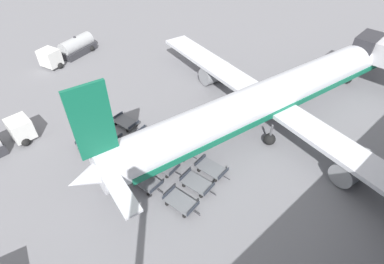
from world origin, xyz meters
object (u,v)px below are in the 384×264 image
at_px(baggage_dolly_row_mid_b_col_b, 150,136).
at_px(baggage_dolly_row_mid_a_col_a, 109,134).
at_px(airplane, 279,94).
at_px(baggage_dolly_row_near_col_a, 90,146).
at_px(baggage_dolly_row_mid_b_col_a, 126,122).
at_px(baggage_dolly_row_near_col_c, 146,181).
at_px(baggage_dolly_row_near_col_d, 181,202).
at_px(baggage_dolly_row_mid_a_col_b, 135,149).
at_px(fuel_tanker_primary, 71,49).
at_px(baggage_dolly_row_mid_b_col_d, 212,169).
at_px(baggage_dolly_row_near_col_b, 117,163).
at_px(baggage_dolly_row_mid_a_col_c, 164,165).
at_px(baggage_dolly_row_mid_b_col_c, 179,150).
at_px(baggage_dolly_row_mid_a_col_d, 197,184).

bearing_deg(baggage_dolly_row_mid_b_col_b, baggage_dolly_row_mid_a_col_a, -135.66).
distance_m(airplane, baggage_dolly_row_near_col_a, 21.20).
bearing_deg(baggage_dolly_row_mid_b_col_a, baggage_dolly_row_near_col_c, -20.88).
relative_size(baggage_dolly_row_near_col_d, baggage_dolly_row_mid_a_col_b, 1.00).
relative_size(airplane, fuel_tanker_primary, 4.93).
bearing_deg(baggage_dolly_row_near_col_a, baggage_dolly_row_mid_b_col_a, 101.41).
relative_size(baggage_dolly_row_mid_a_col_b, baggage_dolly_row_mid_b_col_a, 1.00).
height_order(baggage_dolly_row_mid_b_col_a, baggage_dolly_row_mid_b_col_d, same).
relative_size(baggage_dolly_row_near_col_b, baggage_dolly_row_mid_a_col_c, 1.00).
bearing_deg(baggage_dolly_row_near_col_c, baggage_dolly_row_mid_a_col_a, 174.64).
relative_size(baggage_dolly_row_near_col_b, baggage_dolly_row_near_col_d, 1.00).
bearing_deg(baggage_dolly_row_mid_a_col_a, fuel_tanker_primary, 165.12).
bearing_deg(baggage_dolly_row_mid_b_col_c, baggage_dolly_row_mid_a_col_d, -19.95).
distance_m(baggage_dolly_row_mid_b_col_a, baggage_dolly_row_mid_b_col_b, 3.89).
bearing_deg(fuel_tanker_primary, baggage_dolly_row_mid_a_col_b, -10.73).
bearing_deg(baggage_dolly_row_near_col_b, baggage_dolly_row_near_col_d, 12.19).
distance_m(baggage_dolly_row_mid_b_col_a, baggage_dolly_row_mid_b_col_d, 11.87).
height_order(baggage_dolly_row_mid_b_col_c, baggage_dolly_row_mid_b_col_d, same).
relative_size(fuel_tanker_primary, baggage_dolly_row_mid_a_col_a, 2.66).
distance_m(fuel_tanker_primary, baggage_dolly_row_mid_b_col_a, 20.54).
distance_m(fuel_tanker_primary, baggage_dolly_row_mid_b_col_c, 27.98).
bearing_deg(baggage_dolly_row_near_col_c, baggage_dolly_row_mid_b_col_a, 159.12).
xyz_separation_m(baggage_dolly_row_near_col_a, baggage_dolly_row_mid_a_col_a, (-0.43, 2.38, 0.00)).
bearing_deg(baggage_dolly_row_mid_a_col_b, baggage_dolly_row_mid_b_col_a, 158.93).
xyz_separation_m(baggage_dolly_row_mid_a_col_b, baggage_dolly_row_mid_b_col_d, (7.24, 3.96, 0.00)).
xyz_separation_m(baggage_dolly_row_mid_b_col_a, baggage_dolly_row_mid_b_col_c, (7.63, 1.60, 0.00)).
distance_m(baggage_dolly_row_near_col_c, baggage_dolly_row_near_col_d, 4.00).
bearing_deg(baggage_dolly_row_mid_b_col_d, baggage_dolly_row_mid_b_col_c, -170.60).
xyz_separation_m(baggage_dolly_row_mid_a_col_c, baggage_dolly_row_mid_b_col_a, (-8.22, 0.91, 0.00)).
xyz_separation_m(airplane, baggage_dolly_row_mid_a_col_a, (-9.97, -16.33, -2.86)).
xyz_separation_m(baggage_dolly_row_mid_a_col_c, baggage_dolly_row_mid_b_col_b, (-4.38, 1.54, 0.00)).
bearing_deg(baggage_dolly_row_mid_a_col_c, baggage_dolly_row_near_col_b, -135.86).
height_order(baggage_dolly_row_near_col_c, baggage_dolly_row_mid_b_col_c, same).
xyz_separation_m(baggage_dolly_row_mid_b_col_c, baggage_dolly_row_mid_b_col_d, (4.02, 0.67, 0.00)).
bearing_deg(baggage_dolly_row_mid_b_col_b, baggage_dolly_row_mid_b_col_a, -170.59).
xyz_separation_m(baggage_dolly_row_mid_a_col_d, baggage_dolly_row_mid_b_col_d, (-0.41, 2.27, 0.00)).
bearing_deg(baggage_dolly_row_near_col_b, baggage_dolly_row_near_col_a, -168.07).
bearing_deg(fuel_tanker_primary, baggage_dolly_row_near_col_d, -9.38).
bearing_deg(airplane, baggage_dolly_row_mid_a_col_c, -99.00).
bearing_deg(baggage_dolly_row_mid_b_col_c, airplane, 76.54).
height_order(baggage_dolly_row_near_col_c, baggage_dolly_row_mid_a_col_b, same).
height_order(baggage_dolly_row_near_col_c, baggage_dolly_row_mid_a_col_d, same).
relative_size(fuel_tanker_primary, baggage_dolly_row_near_col_b, 2.65).
bearing_deg(baggage_dolly_row_near_col_b, baggage_dolly_row_mid_b_col_c, 64.58).
height_order(baggage_dolly_row_mid_a_col_d, baggage_dolly_row_mid_b_col_a, same).
xyz_separation_m(fuel_tanker_primary, baggage_dolly_row_mid_b_col_b, (24.15, -2.35, -0.76)).
xyz_separation_m(baggage_dolly_row_near_col_b, baggage_dolly_row_near_col_c, (3.80, 0.79, 0.00)).
height_order(baggage_dolly_row_mid_a_col_a, baggage_dolly_row_mid_a_col_d, same).
xyz_separation_m(baggage_dolly_row_near_col_a, baggage_dolly_row_mid_b_col_a, (-1.00, 4.94, 0.00)).
bearing_deg(baggage_dolly_row_near_col_d, baggage_dolly_row_mid_b_col_b, 160.63).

